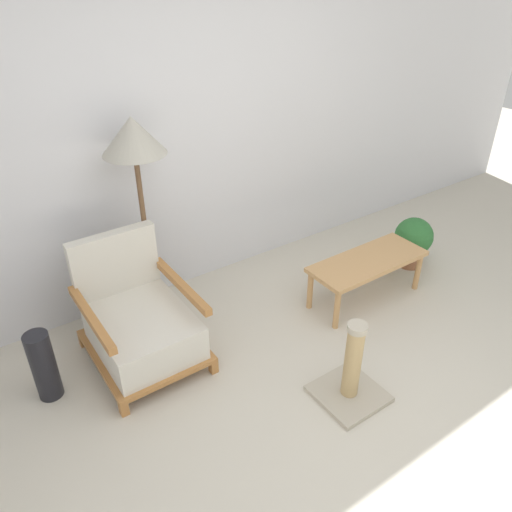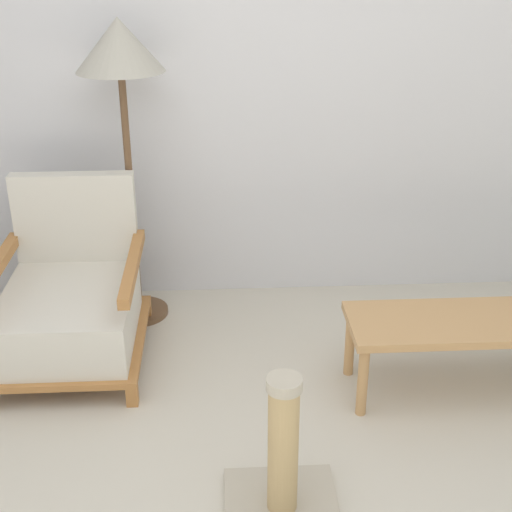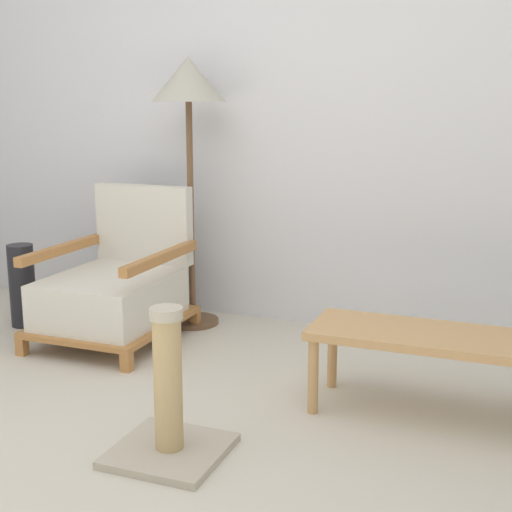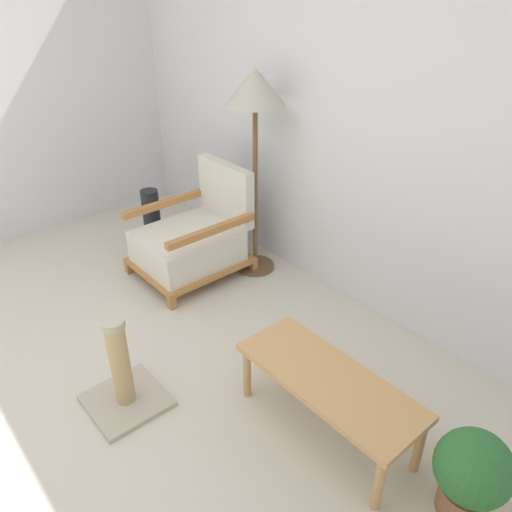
% 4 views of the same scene
% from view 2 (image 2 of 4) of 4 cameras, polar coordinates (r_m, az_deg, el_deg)
% --- Properties ---
extents(wall_back, '(8.00, 0.06, 2.70)m').
position_cam_2_polar(wall_back, '(3.67, -0.16, 16.71)').
color(wall_back, silver).
rests_on(wall_back, ground_plane).
extents(armchair, '(0.67, 0.79, 0.81)m').
position_cam_2_polar(armchair, '(3.42, -14.62, -3.65)').
color(armchair, '#B2753D').
rests_on(armchair, ground_plane).
extents(floor_lamp, '(0.41, 0.41, 1.51)m').
position_cam_2_polar(floor_lamp, '(3.42, -10.78, 14.71)').
color(floor_lamp, brown).
rests_on(floor_lamp, ground_plane).
extents(coffee_table, '(0.96, 0.38, 0.36)m').
position_cam_2_polar(coffee_table, '(3.18, 16.00, -5.60)').
color(coffee_table, tan).
rests_on(coffee_table, ground_plane).
extents(scratching_post, '(0.40, 0.40, 0.56)m').
position_cam_2_polar(scratching_post, '(2.54, 2.09, -17.00)').
color(scratching_post, '#B2A893').
rests_on(scratching_post, ground_plane).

